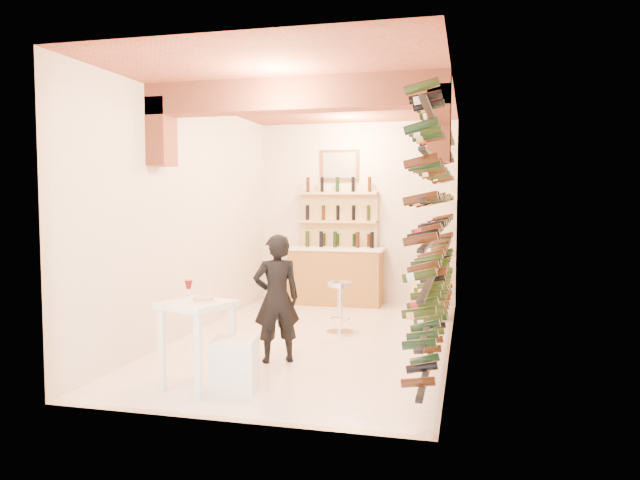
# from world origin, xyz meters

# --- Properties ---
(ground) EXTENTS (6.00, 6.00, 0.00)m
(ground) POSITION_xyz_m (0.00, 0.00, 0.00)
(ground) COLOR white
(ground) RESTS_ON ground
(room_shell) EXTENTS (3.52, 6.02, 3.21)m
(room_shell) POSITION_xyz_m (0.00, -0.26, 2.25)
(room_shell) COLOR beige
(room_shell) RESTS_ON ground
(wine_rack) EXTENTS (0.32, 5.70, 2.56)m
(wine_rack) POSITION_xyz_m (1.53, 0.00, 1.55)
(wine_rack) COLOR black
(wine_rack) RESTS_ON ground
(back_counter) EXTENTS (1.70, 0.62, 1.29)m
(back_counter) POSITION_xyz_m (-0.30, 2.65, 0.53)
(back_counter) COLOR olive
(back_counter) RESTS_ON ground
(back_shelving) EXTENTS (1.40, 0.31, 2.73)m
(back_shelving) POSITION_xyz_m (-0.30, 2.89, 1.17)
(back_shelving) COLOR tan
(back_shelving) RESTS_ON ground
(tasting_table) EXTENTS (0.75, 0.75, 1.04)m
(tasting_table) POSITION_xyz_m (-0.61, -2.24, 0.71)
(tasting_table) COLOR white
(tasting_table) RESTS_ON ground
(white_stool) EXTENTS (0.48, 0.48, 0.52)m
(white_stool) POSITION_xyz_m (-0.23, -2.23, 0.26)
(white_stool) COLOR white
(white_stool) RESTS_ON ground
(person) EXTENTS (0.64, 0.57, 1.46)m
(person) POSITION_xyz_m (-0.15, -1.15, 0.73)
(person) COLOR black
(person) RESTS_ON ground
(chrome_barstool) EXTENTS (0.37, 0.37, 0.72)m
(chrome_barstool) POSITION_xyz_m (0.25, 0.45, 0.42)
(chrome_barstool) COLOR silver
(chrome_barstool) RESTS_ON ground
(crate_lower) EXTENTS (0.53, 0.42, 0.28)m
(crate_lower) POSITION_xyz_m (1.40, 1.80, 0.14)
(crate_lower) COLOR #E9C27F
(crate_lower) RESTS_ON ground
(crate_upper) EXTENTS (0.61, 0.52, 0.30)m
(crate_upper) POSITION_xyz_m (1.40, 1.80, 0.43)
(crate_upper) COLOR #E9C27F
(crate_upper) RESTS_ON crate_lower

